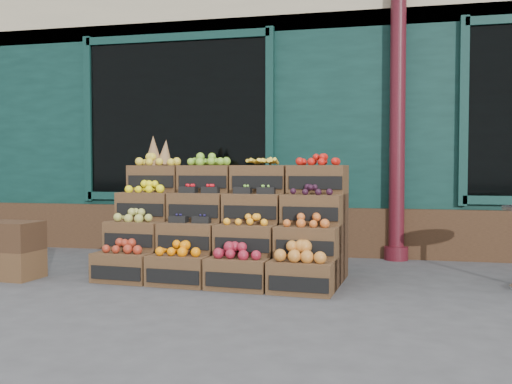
# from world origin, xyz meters

# --- Properties ---
(ground) EXTENTS (60.00, 60.00, 0.00)m
(ground) POSITION_xyz_m (0.00, 0.00, 0.00)
(ground) COLOR #424245
(ground) RESTS_ON ground
(shop_facade) EXTENTS (12.00, 6.24, 4.80)m
(shop_facade) POSITION_xyz_m (0.00, 5.11, 2.40)
(shop_facade) COLOR #0D2D28
(shop_facade) RESTS_ON ground
(crate_display) EXTENTS (2.38, 1.28, 1.44)m
(crate_display) POSITION_xyz_m (-0.48, 0.57, 0.44)
(crate_display) COLOR #4E341E
(crate_display) RESTS_ON ground
(spare_crates) EXTENTS (0.59, 0.43, 0.56)m
(spare_crates) POSITION_xyz_m (-2.54, 0.04, 0.28)
(spare_crates) COLOR #4E341E
(spare_crates) RESTS_ON ground
(shopkeeper) EXTENTS (0.72, 0.57, 1.75)m
(shopkeeper) POSITION_xyz_m (-1.36, 2.74, 0.87)
(shopkeeper) COLOR #1C642D
(shopkeeper) RESTS_ON ground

